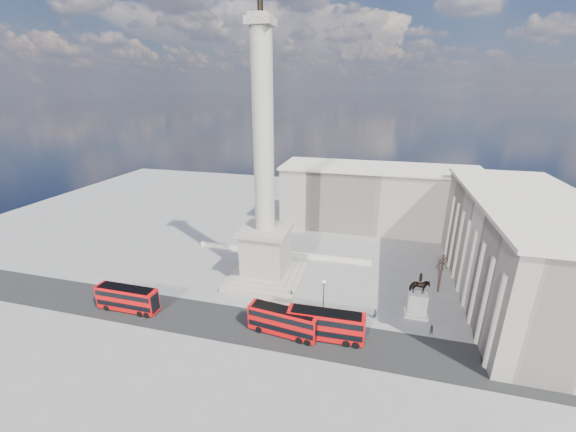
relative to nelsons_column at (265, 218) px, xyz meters
The scene contains 18 objects.
ground 13.85m from the nelsons_column, 90.00° to the right, with size 180.00×180.00×0.00m, color gray.
asphalt_road 20.41m from the nelsons_column, 71.57° to the right, with size 120.00×9.00×0.01m, color #262626.
nelsons_column is the anchor object (origin of this frame).
balustrade_wall 16.55m from the nelsons_column, 90.00° to the left, with size 40.00×0.60×1.10m, color beige.
building_east 45.42m from the nelsons_column, ahead, with size 19.00×46.00×18.60m.
building_northeast 40.57m from the nelsons_column, 60.26° to the left, with size 51.00×17.00×16.60m.
red_bus_a 27.24m from the nelsons_column, 140.29° to the right, with size 10.77×2.61×4.36m.
red_bus_b 20.22m from the nelsons_column, 63.28° to the right, with size 11.06×3.82×4.39m.
red_bus_c 23.00m from the nelsons_column, 46.17° to the right, with size 11.48×2.96×4.63m.
red_bus_d 46.34m from the nelsons_column, 19.31° to the right, with size 9.86×2.43×3.99m.
victorian_lamp 17.79m from the nelsons_column, 33.10° to the right, with size 0.52×0.52×6.08m.
equestrian_statue 30.00m from the nelsons_column, 10.62° to the right, with size 3.77×2.83×7.91m.
bare_tree_near 39.75m from the nelsons_column, ahead, with size 1.99×1.99×8.71m.
bare_tree_mid 38.23m from the nelsons_column, ahead, with size 1.80×1.80×6.84m.
bare_tree_far 33.22m from the nelsons_column, ahead, with size 1.96×1.96×7.99m.
pedestrian_walking 25.63m from the nelsons_column, 20.22° to the right, with size 0.60×0.40×1.66m, color #222827.
pedestrian_standing 33.46m from the nelsons_column, 18.11° to the right, with size 0.73×0.57×1.51m, color #222827.
pedestrian_crossing 14.85m from the nelsons_column, 40.76° to the right, with size 0.98×0.41×1.67m, color #222827.
Camera 1 is at (19.80, -53.71, 35.29)m, focal length 22.00 mm.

